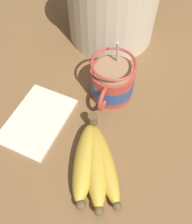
# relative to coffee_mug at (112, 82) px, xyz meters

# --- Properties ---
(table) EXTENTS (1.32, 1.32, 0.03)m
(table) POSITION_rel_coffee_mug_xyz_m (0.02, 0.01, -0.06)
(table) COLOR brown
(table) RESTS_ON ground
(coffee_mug) EXTENTS (0.14, 0.10, 0.14)m
(coffee_mug) POSITION_rel_coffee_mug_xyz_m (0.00, 0.00, 0.00)
(coffee_mug) COLOR #B23D33
(coffee_mug) RESTS_ON table
(banana_bunch) EXTENTS (0.19, 0.14, 0.04)m
(banana_bunch) POSITION_rel_coffee_mug_xyz_m (0.19, 0.03, -0.02)
(banana_bunch) COLOR brown
(banana_bunch) RESTS_ON table
(woven_basket) EXTENTS (0.24, 0.24, 0.20)m
(woven_basket) POSITION_rel_coffee_mug_xyz_m (-0.21, -0.07, 0.06)
(woven_basket) COLOR beige
(woven_basket) RESTS_ON table
(napkin) EXTENTS (0.18, 0.13, 0.01)m
(napkin) POSITION_rel_coffee_mug_xyz_m (0.13, -0.13, -0.04)
(napkin) COLOR beige
(napkin) RESTS_ON table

